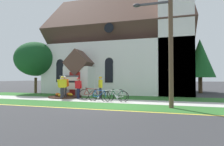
{
  "coord_description": "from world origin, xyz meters",
  "views": [
    {
      "loc": [
        2.97,
        -10.05,
        1.59
      ],
      "look_at": [
        -0.75,
        3.16,
        1.96
      ],
      "focal_mm": 28.6,
      "sensor_mm": 36.0,
      "label": 1
    }
  ],
  "objects_px": {
    "utility_pole": "(169,24)",
    "roadside_conifer": "(200,58)",
    "bicycle_black": "(91,94)",
    "bicycle_green": "(117,95)",
    "yard_deciduous_tree": "(36,59)",
    "bicycle_orange": "(116,96)",
    "cyclist_in_orange_jersey": "(64,85)",
    "cyclist_in_blue_jersey": "(100,86)",
    "bicycle_blue": "(99,96)",
    "cyclist_in_white_jersey": "(78,87)",
    "cyclist_in_green_jersey": "(62,86)",
    "church_sign": "(69,83)"
  },
  "relations": [
    {
      "from": "utility_pole",
      "to": "roadside_conifer",
      "type": "distance_m",
      "value": 11.13
    },
    {
      "from": "roadside_conifer",
      "to": "utility_pole",
      "type": "bearing_deg",
      "value": -108.35
    },
    {
      "from": "bicycle_black",
      "to": "bicycle_green",
      "type": "xyz_separation_m",
      "value": [
        1.97,
        0.12,
        -0.02
      ]
    },
    {
      "from": "bicycle_green",
      "to": "yard_deciduous_tree",
      "type": "height_order",
      "value": "yard_deciduous_tree"
    },
    {
      "from": "bicycle_orange",
      "to": "cyclist_in_orange_jersey",
      "type": "height_order",
      "value": "cyclist_in_orange_jersey"
    },
    {
      "from": "cyclist_in_blue_jersey",
      "to": "bicycle_blue",
      "type": "bearing_deg",
      "value": -73.56
    },
    {
      "from": "bicycle_blue",
      "to": "cyclist_in_white_jersey",
      "type": "distance_m",
      "value": 2.32
    },
    {
      "from": "cyclist_in_green_jersey",
      "to": "utility_pole",
      "type": "height_order",
      "value": "utility_pole"
    },
    {
      "from": "yard_deciduous_tree",
      "to": "cyclist_in_blue_jersey",
      "type": "bearing_deg",
      "value": -19.18
    },
    {
      "from": "church_sign",
      "to": "bicycle_orange",
      "type": "relative_size",
      "value": 1.04
    },
    {
      "from": "bicycle_black",
      "to": "bicycle_blue",
      "type": "bearing_deg",
      "value": -44.88
    },
    {
      "from": "bicycle_green",
      "to": "roadside_conifer",
      "type": "xyz_separation_m",
      "value": [
        7.0,
        7.97,
        3.27
      ]
    },
    {
      "from": "cyclist_in_green_jersey",
      "to": "cyclist_in_white_jersey",
      "type": "bearing_deg",
      "value": 24.5
    },
    {
      "from": "bicycle_black",
      "to": "bicycle_blue",
      "type": "xyz_separation_m",
      "value": [
        1.04,
        -1.04,
        -0.01
      ]
    },
    {
      "from": "cyclist_in_orange_jersey",
      "to": "cyclist_in_white_jersey",
      "type": "bearing_deg",
      "value": -8.46
    },
    {
      "from": "roadside_conifer",
      "to": "cyclist_in_orange_jersey",
      "type": "bearing_deg",
      "value": -144.74
    },
    {
      "from": "cyclist_in_white_jersey",
      "to": "roadside_conifer",
      "type": "bearing_deg",
      "value": 39.27
    },
    {
      "from": "bicycle_blue",
      "to": "yard_deciduous_tree",
      "type": "relative_size",
      "value": 0.32
    },
    {
      "from": "bicycle_blue",
      "to": "cyclist_in_green_jersey",
      "type": "xyz_separation_m",
      "value": [
        -3.11,
        0.5,
        0.63
      ]
    },
    {
      "from": "cyclist_in_green_jersey",
      "to": "bicycle_blue",
      "type": "bearing_deg",
      "value": -9.05
    },
    {
      "from": "cyclist_in_green_jersey",
      "to": "utility_pole",
      "type": "bearing_deg",
      "value": -14.05
    },
    {
      "from": "bicycle_orange",
      "to": "bicycle_green",
      "type": "relative_size",
      "value": 1.05
    },
    {
      "from": "cyclist_in_orange_jersey",
      "to": "cyclist_in_blue_jersey",
      "type": "bearing_deg",
      "value": 8.93
    },
    {
      "from": "church_sign",
      "to": "cyclist_in_blue_jersey",
      "type": "distance_m",
      "value": 3.11
    },
    {
      "from": "bicycle_green",
      "to": "cyclist_in_orange_jersey",
      "type": "distance_m",
      "value": 4.31
    },
    {
      "from": "utility_pole",
      "to": "roadside_conifer",
      "type": "bearing_deg",
      "value": 71.65
    },
    {
      "from": "bicycle_black",
      "to": "cyclist_in_orange_jersey",
      "type": "xyz_separation_m",
      "value": [
        -2.28,
        0.14,
        0.64
      ]
    },
    {
      "from": "cyclist_in_blue_jersey",
      "to": "roadside_conifer",
      "type": "bearing_deg",
      "value": 41.76
    },
    {
      "from": "cyclist_in_green_jersey",
      "to": "cyclist_in_orange_jersey",
      "type": "bearing_deg",
      "value": 107.22
    },
    {
      "from": "bicycle_black",
      "to": "roadside_conifer",
      "type": "bearing_deg",
      "value": 42.05
    },
    {
      "from": "bicycle_blue",
      "to": "cyclist_in_white_jersey",
      "type": "xyz_separation_m",
      "value": [
        -2.03,
        0.99,
        0.54
      ]
    },
    {
      "from": "church_sign",
      "to": "cyclist_in_white_jersey",
      "type": "xyz_separation_m",
      "value": [
        1.5,
        -1.24,
        -0.23
      ]
    },
    {
      "from": "bicycle_black",
      "to": "bicycle_orange",
      "type": "height_order",
      "value": "bicycle_black"
    },
    {
      "from": "bicycle_black",
      "to": "cyclist_in_green_jersey",
      "type": "distance_m",
      "value": 2.23
    },
    {
      "from": "cyclist_in_white_jersey",
      "to": "roadside_conifer",
      "type": "height_order",
      "value": "roadside_conifer"
    },
    {
      "from": "cyclist_in_blue_jersey",
      "to": "roadside_conifer",
      "type": "distance_m",
      "value": 11.59
    },
    {
      "from": "bicycle_orange",
      "to": "bicycle_green",
      "type": "height_order",
      "value": "bicycle_orange"
    },
    {
      "from": "cyclist_in_orange_jersey",
      "to": "cyclist_in_white_jersey",
      "type": "height_order",
      "value": "cyclist_in_orange_jersey"
    },
    {
      "from": "bicycle_orange",
      "to": "cyclist_in_white_jersey",
      "type": "height_order",
      "value": "cyclist_in_white_jersey"
    },
    {
      "from": "bicycle_green",
      "to": "cyclist_in_blue_jersey",
      "type": "relative_size",
      "value": 0.98
    },
    {
      "from": "bicycle_orange",
      "to": "yard_deciduous_tree",
      "type": "xyz_separation_m",
      "value": [
        -9.79,
        4.3,
        3.17
      ]
    },
    {
      "from": "cyclist_in_white_jersey",
      "to": "utility_pole",
      "type": "bearing_deg",
      "value": -20.19
    },
    {
      "from": "bicycle_black",
      "to": "bicycle_green",
      "type": "relative_size",
      "value": 1.02
    },
    {
      "from": "church_sign",
      "to": "cyclist_in_white_jersey",
      "type": "bearing_deg",
      "value": -39.61
    },
    {
      "from": "cyclist_in_blue_jersey",
      "to": "cyclist_in_white_jersey",
      "type": "distance_m",
      "value": 1.68
    },
    {
      "from": "church_sign",
      "to": "utility_pole",
      "type": "xyz_separation_m",
      "value": [
        7.97,
        -3.62,
        3.33
      ]
    },
    {
      "from": "roadside_conifer",
      "to": "bicycle_orange",
      "type": "bearing_deg",
      "value": -127.2
    },
    {
      "from": "cyclist_in_orange_jersey",
      "to": "cyclist_in_white_jersey",
      "type": "relative_size",
      "value": 1.1
    },
    {
      "from": "bicycle_black",
      "to": "cyclist_in_orange_jersey",
      "type": "relative_size",
      "value": 0.98
    },
    {
      "from": "church_sign",
      "to": "bicycle_blue",
      "type": "distance_m",
      "value": 4.24
    }
  ]
}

